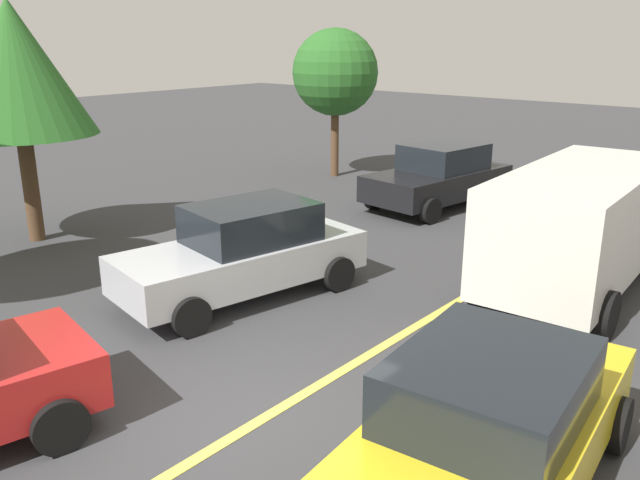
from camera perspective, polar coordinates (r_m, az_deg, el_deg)
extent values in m
plane|color=#38383A|center=(8.19, -5.78, -15.62)|extent=(80.00, 80.00, 0.00)
cube|color=#E0D14C|center=(10.21, 6.50, -8.52)|extent=(28.00, 0.16, 0.01)
cube|color=silver|center=(12.53, 21.57, 1.57)|extent=(5.30, 2.28, 1.82)
cube|color=black|center=(14.41, 24.08, 4.87)|extent=(0.26, 1.85, 0.80)
cylinder|color=black|center=(14.67, 19.39, 0.31)|extent=(0.77, 0.30, 0.76)
cylinder|color=black|center=(11.51, 13.81, -3.82)|extent=(0.77, 0.30, 0.76)
cylinder|color=black|center=(10.96, 23.44, -5.91)|extent=(0.77, 0.30, 0.76)
cylinder|color=black|center=(9.58, -24.77, -9.86)|extent=(0.67, 0.34, 0.64)
cylinder|color=black|center=(8.09, -21.59, -14.69)|extent=(0.67, 0.34, 0.64)
cube|color=gold|center=(7.07, 14.75, -15.88)|extent=(4.36, 2.23, 0.64)
cube|color=black|center=(6.57, 14.53, -12.11)|extent=(2.16, 1.80, 0.64)
cylinder|color=black|center=(8.66, 12.18, -11.53)|extent=(0.66, 0.28, 0.64)
cylinder|color=black|center=(8.27, 24.29, -14.30)|extent=(0.66, 0.28, 0.64)
cube|color=black|center=(17.86, 10.12, 4.91)|extent=(4.43, 2.39, 0.67)
cube|color=black|center=(17.89, 10.65, 7.10)|extent=(2.22, 1.89, 0.67)
cylinder|color=black|center=(16.28, 9.54, 2.50)|extent=(0.66, 0.30, 0.64)
cylinder|color=black|center=(17.45, 4.73, 3.69)|extent=(0.66, 0.30, 0.64)
cylinder|color=black|center=(18.57, 15.06, 3.99)|extent=(0.66, 0.30, 0.64)
cylinder|color=black|center=(19.60, 10.49, 4.99)|extent=(0.66, 0.30, 0.64)
cube|color=#B7BABF|center=(11.59, -6.80, -1.84)|extent=(4.61, 2.50, 0.66)
cube|color=black|center=(11.50, -6.00, 1.51)|extent=(2.34, 1.87, 0.66)
cylinder|color=black|center=(10.33, -11.15, -6.50)|extent=(0.67, 0.33, 0.64)
cylinder|color=black|center=(11.77, -15.13, -3.75)|extent=(0.67, 0.33, 0.64)
cylinder|color=black|center=(11.88, 1.56, -2.93)|extent=(0.67, 0.33, 0.64)
cylinder|color=black|center=(13.15, -3.31, -0.90)|extent=(0.67, 0.33, 0.64)
cylinder|color=#513823|center=(15.92, -23.71, 4.11)|extent=(0.34, 0.34, 2.36)
cone|color=#286023|center=(15.59, -24.89, 13.38)|extent=(3.16, 3.16, 2.81)
cylinder|color=#513823|center=(21.44, 1.29, 8.92)|extent=(0.25, 0.25, 2.55)
sphere|color=#286023|center=(21.23, 1.33, 14.30)|extent=(2.69, 2.69, 2.69)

